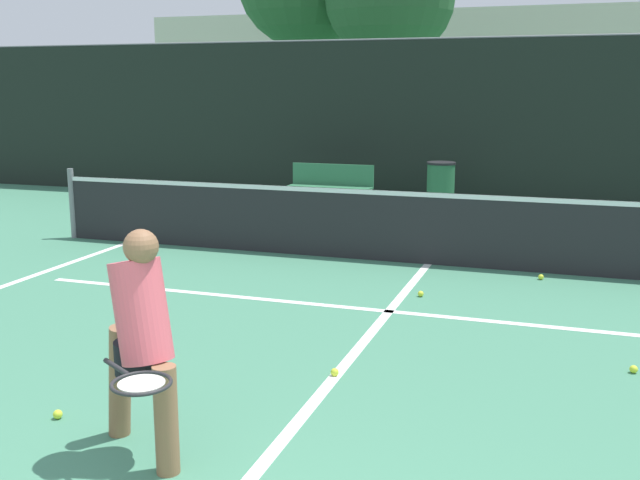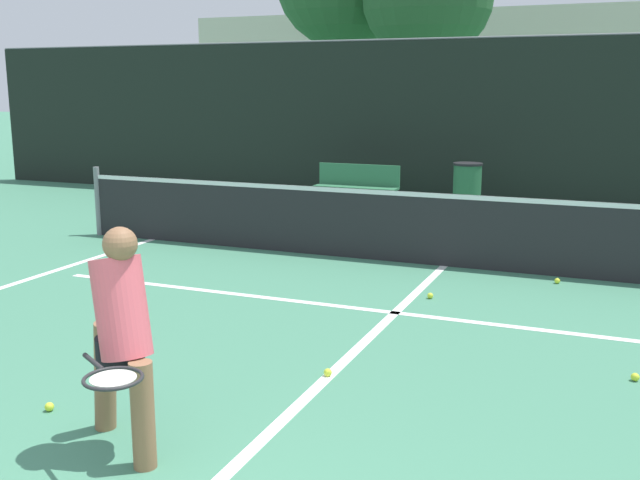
{
  "view_description": "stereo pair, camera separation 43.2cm",
  "coord_description": "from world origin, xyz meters",
  "px_view_note": "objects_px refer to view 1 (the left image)",
  "views": [
    {
      "loc": [
        1.69,
        -2.04,
        2.31
      ],
      "look_at": [
        -0.39,
        4.16,
        0.95
      ],
      "focal_mm": 42.0,
      "sensor_mm": 36.0,
      "label": 1
    },
    {
      "loc": [
        2.1,
        -1.89,
        2.31
      ],
      "look_at": [
        -0.39,
        4.16,
        0.95
      ],
      "focal_mm": 42.0,
      "sensor_mm": 36.0,
      "label": 2
    }
  ],
  "objects_px": {
    "trash_bin": "(441,189)",
    "parked_car": "(537,163)",
    "player_practicing": "(141,337)",
    "courtside_bench": "(331,185)"
  },
  "relations": [
    {
      "from": "trash_bin",
      "to": "parked_car",
      "type": "xyz_separation_m",
      "value": [
        1.47,
        4.26,
        0.1
      ]
    },
    {
      "from": "player_practicing",
      "to": "trash_bin",
      "type": "xyz_separation_m",
      "value": [
        0.24,
        9.59,
        -0.31
      ]
    },
    {
      "from": "player_practicing",
      "to": "parked_car",
      "type": "bearing_deg",
      "value": 114.33
    },
    {
      "from": "courtside_bench",
      "to": "trash_bin",
      "type": "xyz_separation_m",
      "value": [
        2.04,
        0.11,
        0.01
      ]
    },
    {
      "from": "trash_bin",
      "to": "parked_car",
      "type": "relative_size",
      "value": 0.21
    },
    {
      "from": "player_practicing",
      "to": "courtside_bench",
      "type": "distance_m",
      "value": 9.65
    },
    {
      "from": "player_practicing",
      "to": "trash_bin",
      "type": "relative_size",
      "value": 1.54
    },
    {
      "from": "parked_car",
      "to": "courtside_bench",
      "type": "bearing_deg",
      "value": -128.79
    },
    {
      "from": "player_practicing",
      "to": "parked_car",
      "type": "xyz_separation_m",
      "value": [
        1.71,
        13.84,
        -0.21
      ]
    },
    {
      "from": "player_practicing",
      "to": "courtside_bench",
      "type": "bearing_deg",
      "value": 132.13
    }
  ]
}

